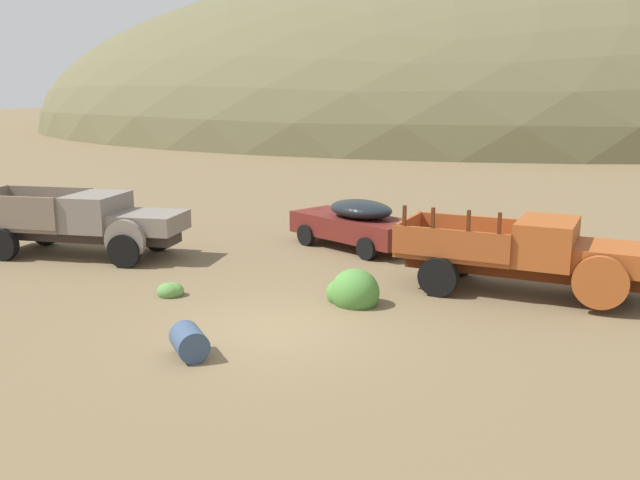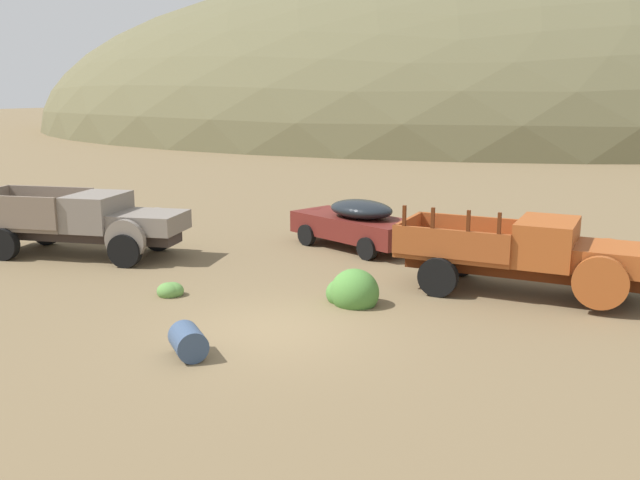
# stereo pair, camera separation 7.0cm
# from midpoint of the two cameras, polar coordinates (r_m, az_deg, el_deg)

# --- Properties ---
(ground_plane) EXTENTS (300.00, 300.00, 0.00)m
(ground_plane) POSITION_cam_midpoint_polar(r_m,az_deg,el_deg) (14.66, -4.06, -7.38)
(ground_plane) COLOR brown
(hill_far_left) EXTENTS (105.96, 87.55, 37.78)m
(hill_far_left) POSITION_cam_midpoint_polar(r_m,az_deg,el_deg) (93.56, 8.94, 9.10)
(hill_far_left) COLOR brown
(hill_far_left) RESTS_ON ground
(truck_primer_gray) EXTENTS (6.69, 3.72, 1.91)m
(truck_primer_gray) POSITION_cam_midpoint_polar(r_m,az_deg,el_deg) (21.84, -18.24, 1.35)
(truck_primer_gray) COLOR #3D322D
(truck_primer_gray) RESTS_ON ground
(car_oxblood) EXTENTS (4.82, 3.04, 1.57)m
(car_oxblood) POSITION_cam_midpoint_polar(r_m,az_deg,el_deg) (21.95, 2.53, 1.47)
(car_oxblood) COLOR maroon
(car_oxblood) RESTS_ON ground
(truck_oxide_orange) EXTENTS (6.04, 2.59, 2.16)m
(truck_oxide_orange) POSITION_cam_midpoint_polar(r_m,az_deg,el_deg) (17.55, 17.45, -1.17)
(truck_oxide_orange) COLOR #51220D
(truck_oxide_orange) RESTS_ON ground
(oil_drum_foreground) EXTENTS (1.03, 0.99, 0.60)m
(oil_drum_foreground) POSITION_cam_midpoint_polar(r_m,az_deg,el_deg) (13.36, -10.83, -8.20)
(oil_drum_foreground) COLOR #384C6B
(oil_drum_foreground) RESTS_ON ground
(bush_near_barrel) EXTENTS (0.63, 0.62, 0.43)m
(bush_near_barrel) POSITION_cam_midpoint_polar(r_m,az_deg,el_deg) (17.34, -12.29, -4.12)
(bush_near_barrel) COLOR #5B8E42
(bush_near_barrel) RESTS_ON ground
(bush_between_trucks) EXTENTS (1.34, 1.04, 1.10)m
(bush_between_trucks) POSITION_cam_midpoint_polar(r_m,az_deg,el_deg) (16.29, 2.52, -4.31)
(bush_between_trucks) COLOR #4C8438
(bush_between_trucks) RESTS_ON ground
(bush_back_edge) EXTENTS (0.73, 0.58, 0.60)m
(bush_back_edge) POSITION_cam_midpoint_polar(r_m,az_deg,el_deg) (23.28, -12.96, 0.14)
(bush_back_edge) COLOR #4C8438
(bush_back_edge) RESTS_ON ground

